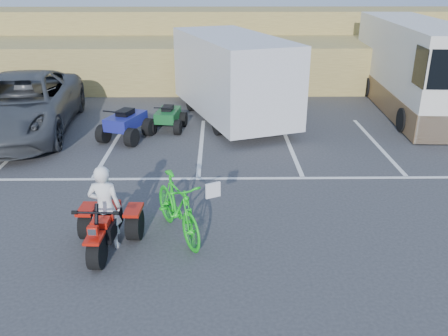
{
  "coord_description": "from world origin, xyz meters",
  "views": [
    {
      "loc": [
        0.53,
        -8.72,
        4.9
      ],
      "look_at": [
        0.65,
        0.7,
        1.0
      ],
      "focal_mm": 38.0,
      "sensor_mm": 36.0,
      "label": 1
    }
  ],
  "objects_px": {
    "grey_pickup": "(21,105)",
    "rv_motorhome": "(411,72)",
    "green_dirt_bike": "(178,207)",
    "red_trike_atv": "(107,250)",
    "quad_atv_green": "(169,130)",
    "rider": "(105,207)",
    "quad_atv_blue": "(127,139)",
    "cargo_trailer": "(232,75)"
  },
  "relations": [
    {
      "from": "grey_pickup",
      "to": "red_trike_atv",
      "type": "bearing_deg",
      "value": -65.64
    },
    {
      "from": "red_trike_atv",
      "to": "rider",
      "type": "bearing_deg",
      "value": 90.0
    },
    {
      "from": "green_dirt_bike",
      "to": "cargo_trailer",
      "type": "bearing_deg",
      "value": 54.66
    },
    {
      "from": "rider",
      "to": "grey_pickup",
      "type": "height_order",
      "value": "grey_pickup"
    },
    {
      "from": "rider",
      "to": "quad_atv_blue",
      "type": "height_order",
      "value": "rider"
    },
    {
      "from": "rider",
      "to": "quad_atv_blue",
      "type": "xyz_separation_m",
      "value": [
        -0.76,
        6.36,
        -0.84
      ]
    },
    {
      "from": "quad_atv_green",
      "to": "rider",
      "type": "bearing_deg",
      "value": -85.95
    },
    {
      "from": "rider",
      "to": "cargo_trailer",
      "type": "xyz_separation_m",
      "value": [
        2.62,
        8.58,
        0.74
      ]
    },
    {
      "from": "red_trike_atv",
      "to": "green_dirt_bike",
      "type": "xyz_separation_m",
      "value": [
        1.33,
        0.54,
        0.64
      ]
    },
    {
      "from": "cargo_trailer",
      "to": "quad_atv_blue",
      "type": "relative_size",
      "value": 4.09
    },
    {
      "from": "rv_motorhome",
      "to": "quad_atv_blue",
      "type": "bearing_deg",
      "value": -156.88
    },
    {
      "from": "red_trike_atv",
      "to": "green_dirt_bike",
      "type": "bearing_deg",
      "value": 24.78
    },
    {
      "from": "red_trike_atv",
      "to": "rv_motorhome",
      "type": "height_order",
      "value": "rv_motorhome"
    },
    {
      "from": "green_dirt_bike",
      "to": "cargo_trailer",
      "type": "height_order",
      "value": "cargo_trailer"
    },
    {
      "from": "red_trike_atv",
      "to": "rider",
      "type": "relative_size",
      "value": 0.97
    },
    {
      "from": "grey_pickup",
      "to": "rv_motorhome",
      "type": "height_order",
      "value": "rv_motorhome"
    },
    {
      "from": "red_trike_atv",
      "to": "cargo_trailer",
      "type": "height_order",
      "value": "cargo_trailer"
    },
    {
      "from": "green_dirt_bike",
      "to": "cargo_trailer",
      "type": "distance_m",
      "value": 8.35
    },
    {
      "from": "rv_motorhome",
      "to": "quad_atv_green",
      "type": "distance_m",
      "value": 9.53
    },
    {
      "from": "cargo_trailer",
      "to": "rv_motorhome",
      "type": "xyz_separation_m",
      "value": [
        6.86,
        1.44,
        -0.19
      ]
    },
    {
      "from": "quad_atv_blue",
      "to": "quad_atv_green",
      "type": "distance_m",
      "value": 1.54
    },
    {
      "from": "quad_atv_green",
      "to": "red_trike_atv",
      "type": "bearing_deg",
      "value": -85.93
    },
    {
      "from": "rider",
      "to": "rv_motorhome",
      "type": "bearing_deg",
      "value": -130.62
    },
    {
      "from": "grey_pickup",
      "to": "cargo_trailer",
      "type": "relative_size",
      "value": 1.0
    },
    {
      "from": "rv_motorhome",
      "to": "quad_atv_blue",
      "type": "distance_m",
      "value": 10.97
    },
    {
      "from": "grey_pickup",
      "to": "green_dirt_bike",
      "type": "bearing_deg",
      "value": -56.27
    },
    {
      "from": "rider",
      "to": "green_dirt_bike",
      "type": "xyz_separation_m",
      "value": [
        1.32,
        0.39,
        -0.2
      ]
    },
    {
      "from": "red_trike_atv",
      "to": "grey_pickup",
      "type": "bearing_deg",
      "value": 123.27
    },
    {
      "from": "rider",
      "to": "cargo_trailer",
      "type": "height_order",
      "value": "cargo_trailer"
    },
    {
      "from": "green_dirt_bike",
      "to": "rv_motorhome",
      "type": "relative_size",
      "value": 0.23
    },
    {
      "from": "quad_atv_blue",
      "to": "rider",
      "type": "bearing_deg",
      "value": -62.46
    },
    {
      "from": "rv_motorhome",
      "to": "quad_atv_green",
      "type": "height_order",
      "value": "rv_motorhome"
    },
    {
      "from": "green_dirt_bike",
      "to": "quad_atv_blue",
      "type": "relative_size",
      "value": 1.28
    },
    {
      "from": "green_dirt_bike",
      "to": "grey_pickup",
      "type": "xyz_separation_m",
      "value": [
        -5.57,
        6.68,
        0.3
      ]
    },
    {
      "from": "red_trike_atv",
      "to": "quad_atv_blue",
      "type": "height_order",
      "value": "quad_atv_blue"
    },
    {
      "from": "rider",
      "to": "cargo_trailer",
      "type": "distance_m",
      "value": 9.0
    },
    {
      "from": "grey_pickup",
      "to": "quad_atv_blue",
      "type": "height_order",
      "value": "grey_pickup"
    },
    {
      "from": "cargo_trailer",
      "to": "quad_atv_blue",
      "type": "height_order",
      "value": "cargo_trailer"
    },
    {
      "from": "green_dirt_bike",
      "to": "red_trike_atv",
      "type": "bearing_deg",
      "value": 175.62
    },
    {
      "from": "quad_atv_green",
      "to": "grey_pickup",
      "type": "bearing_deg",
      "value": -169.43
    },
    {
      "from": "red_trike_atv",
      "to": "rv_motorhome",
      "type": "relative_size",
      "value": 0.18
    },
    {
      "from": "grey_pickup",
      "to": "cargo_trailer",
      "type": "height_order",
      "value": "cargo_trailer"
    }
  ]
}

